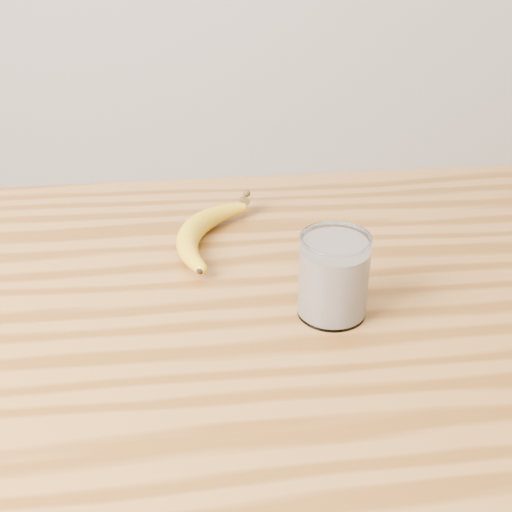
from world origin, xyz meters
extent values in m
cube|color=olive|center=(0.00, 0.00, 0.88)|extent=(1.20, 0.80, 0.04)
cylinder|color=brown|center=(0.54, 0.34, 0.43)|extent=(0.06, 0.06, 0.86)
cylinder|color=white|center=(0.11, -0.04, 0.96)|extent=(0.09, 0.09, 0.11)
torus|color=white|center=(0.11, -0.04, 1.01)|extent=(0.09, 0.09, 0.00)
cylinder|color=silver|center=(0.11, -0.04, 0.95)|extent=(0.08, 0.08, 0.09)
camera|label=1|loc=(-0.07, -0.79, 1.43)|focal=50.00mm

